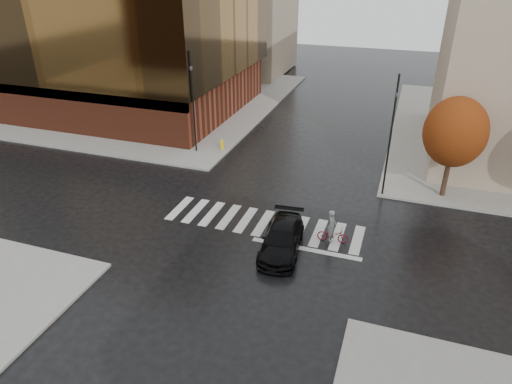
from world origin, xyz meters
TOP-DOWN VIEW (x-y plane):
  - ground at (0.00, 0.00)m, footprint 120.00×120.00m
  - sidewalk_nw at (-21.00, 21.00)m, footprint 30.00×30.00m
  - crosswalk at (0.00, 0.50)m, footprint 12.00×3.00m
  - office_glass at (-22.00, 17.99)m, footprint 27.00×19.00m
  - tree_ne_a at (10.00, 7.40)m, footprint 3.80×3.80m
  - sedan at (1.79, -1.80)m, footprint 2.48×5.04m
  - cyclist at (4.17, -0.12)m, footprint 1.73×0.69m
  - traffic_light_nw at (-8.42, 9.00)m, footprint 0.24×0.22m
  - traffic_light_ne at (6.30, 6.30)m, footprint 0.21×0.23m
  - fire_hydrant at (-6.61, 10.00)m, footprint 0.29×0.29m
  - manhole at (2.04, -1.98)m, footprint 0.79×0.79m

SIDE VIEW (x-z plane):
  - ground at x=0.00m, z-range 0.00..0.00m
  - crosswalk at x=0.00m, z-range 0.00..0.01m
  - manhole at x=2.04m, z-range 0.00..0.01m
  - sidewalk_nw at x=-21.00m, z-range 0.00..0.15m
  - fire_hydrant at x=-6.61m, z-range 0.19..1.00m
  - cyclist at x=4.17m, z-range -0.31..1.63m
  - sedan at x=1.79m, z-range 0.00..1.41m
  - tree_ne_a at x=10.00m, z-range 1.20..7.71m
  - traffic_light_nw at x=-8.42m, z-range 0.74..8.48m
  - traffic_light_ne at x=6.30m, z-range 0.76..8.57m
  - office_glass at x=-22.00m, z-range 0.28..16.28m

